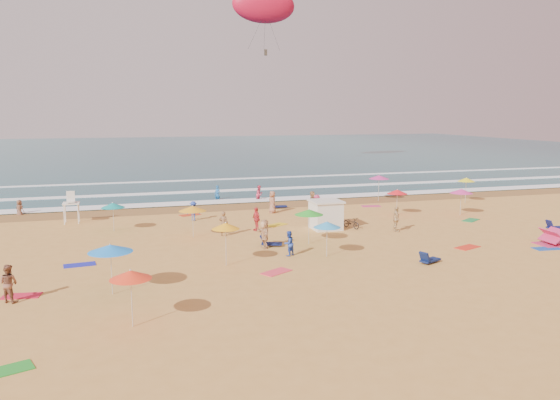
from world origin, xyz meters
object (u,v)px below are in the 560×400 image
object	(u,v)px
bicycle	(351,223)
lifeguard_stand	(71,210)
cabana	(326,216)
parasail	(264,5)

from	to	relation	value
bicycle	lifeguard_stand	size ratio (longest dim) A/B	0.74
cabana	lifeguard_stand	xyz separation A→B (m)	(-17.94, 7.61, 0.05)
cabana	parasail	world-z (taller)	parasail
bicycle	parasail	bearing A→B (deg)	61.36
bicycle	parasail	distance (m)	52.31
lifeguard_stand	parasail	bearing A→B (deg)	56.15
cabana	bicycle	distance (m)	2.01
cabana	parasail	size ratio (longest dim) A/B	0.20
cabana	lifeguard_stand	distance (m)	19.49
parasail	cabana	bearing A→B (deg)	-99.57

